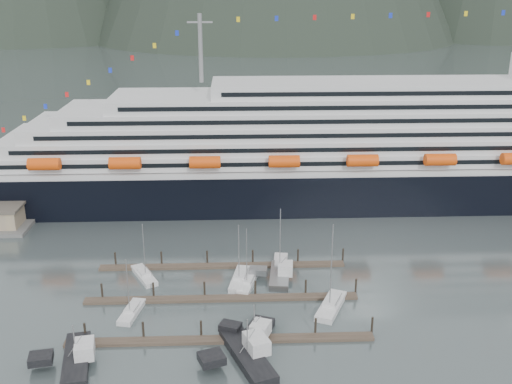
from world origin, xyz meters
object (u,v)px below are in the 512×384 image
sailboat_c (240,280)px  sailboat_d (248,283)px  trawler_a (75,358)px  trawler_c (246,354)px  cruise_ship (362,153)px  sailboat_h (331,306)px  trawler_e (279,275)px  trawler_b (253,335)px  sailboat_a (132,312)px  sailboat_b (144,276)px  sailboat_g (280,267)px

sailboat_c → sailboat_d: (1.45, -1.19, -0.03)m
trawler_a → trawler_c: size_ratio=0.88×
cruise_ship → sailboat_h: size_ratio=12.71×
sailboat_d → trawler_c: size_ratio=0.79×
trawler_e → trawler_b: bearing=171.3°
cruise_ship → sailboat_h: cruise_ship is taller
cruise_ship → trawler_b: 72.23m
sailboat_a → sailboat_h: sailboat_h is taller
sailboat_h → sailboat_b: bearing=93.1°
sailboat_a → trawler_b: size_ratio=0.99×
sailboat_h → trawler_c: sailboat_h is taller
trawler_c → trawler_e: size_ratio=1.36×
sailboat_a → sailboat_b: bearing=9.8°
trawler_a → trawler_c: trawler_c is taller
sailboat_c → sailboat_d: size_ratio=1.03×
trawler_a → trawler_e: 40.74m
cruise_ship → sailboat_g: bearing=-120.6°
cruise_ship → sailboat_g: (-23.78, -40.16, -11.62)m
sailboat_a → trawler_b: sailboat_a is taller
sailboat_a → sailboat_c: size_ratio=0.89×
sailboat_h → trawler_a: (-39.85, -14.09, 0.44)m
sailboat_d → sailboat_h: bearing=-109.8°
sailboat_h → trawler_e: 13.96m
cruise_ship → sailboat_g: 48.10m
sailboat_c → trawler_c: size_ratio=0.82×
cruise_ship → sailboat_g: size_ratio=15.70×
sailboat_b → sailboat_d: bearing=-126.8°
sailboat_g → sailboat_b: bearing=103.4°
sailboat_d → trawler_b: bearing=-164.7°
cruise_ship → sailboat_b: size_ratio=17.97×
cruise_ship → trawler_b: (-29.88, -64.81, -11.16)m
sailboat_c → cruise_ship: bearing=-24.5°
trawler_b → trawler_c: trawler_c is taller
sailboat_a → sailboat_g: sailboat_g is taller
sailboat_b → sailboat_c: 18.26m
sailboat_g → trawler_e: (-0.53, -4.33, 0.47)m
sailboat_d → trawler_c: (-0.88, -23.57, 0.55)m
trawler_a → sailboat_a: bearing=-33.6°
sailboat_d → sailboat_h: size_ratio=0.72×
sailboat_b → trawler_b: sailboat_b is taller
sailboat_c → trawler_c: bearing=-168.2°
cruise_ship → sailboat_h: 59.33m
sailboat_c → sailboat_h: size_ratio=0.74×
sailboat_b → trawler_a: (-6.32, -27.03, 0.50)m
sailboat_b → trawler_a: size_ratio=0.88×
sailboat_d → trawler_a: bearing=146.5°
sailboat_g → trawler_e: bearing=-179.7°
cruise_ship → sailboat_c: 56.44m
cruise_ship → trawler_e: size_ratio=19.05×
sailboat_g → sailboat_h: size_ratio=0.81×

